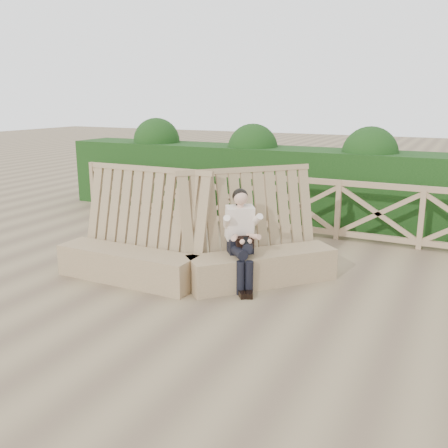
% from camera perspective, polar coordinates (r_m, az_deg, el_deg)
% --- Properties ---
extents(ground, '(60.00, 60.00, 0.00)m').
position_cam_1_polar(ground, '(6.57, -1.05, -8.46)').
color(ground, brown).
rests_on(ground, ground).
extents(bench, '(3.71, 2.13, 1.58)m').
position_cam_1_polar(bench, '(7.10, -3.38, -3.33)').
color(bench, olive).
rests_on(bench, ground).
extents(woman, '(0.67, 0.81, 1.35)m').
position_cam_1_polar(woman, '(6.79, 1.99, -1.22)').
color(woman, black).
rests_on(woman, ground).
extents(guardrail, '(10.10, 0.09, 1.10)m').
position_cam_1_polar(guardrail, '(9.52, 8.69, 2.05)').
color(guardrail, '#856D4D').
rests_on(guardrail, ground).
extents(hedge, '(12.00, 1.20, 1.50)m').
position_cam_1_polar(hedge, '(10.61, 10.73, 4.30)').
color(hedge, black).
rests_on(hedge, ground).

